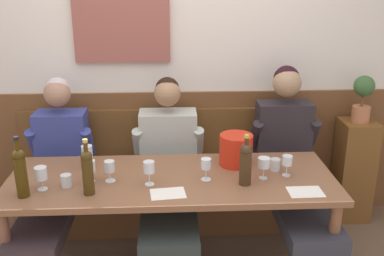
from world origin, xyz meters
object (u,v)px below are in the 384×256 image
Objects in this scene: dining_table at (171,189)px; wine_glass_near_bucket at (287,161)px; ice_bucket at (236,150)px; wine_glass_mid_right at (149,168)px; wine_bottle_clear_water at (87,171)px; person_right_seat at (168,174)px; wine_glass_center_rear at (206,165)px; potted_plant at (363,96)px; wine_glass_right_end at (109,168)px; wine_bottle_amber_mid at (20,171)px; wall_bench at (172,192)px; person_left_seat at (54,175)px; wine_bottle_green_tall at (245,163)px; wine_glass_left_end at (41,174)px; person_center_right_seat at (292,166)px; water_tumbler_right at (275,165)px; water_tumbler_center at (66,181)px; wine_glass_mid_left at (87,152)px; wine_glass_by_bottle at (89,167)px; wine_glass_center_front at (264,164)px.

wine_glass_near_bucket is at bearing -0.88° from dining_table.
ice_bucket is 1.46× the size of wine_glass_mid_right.
dining_table is at bearing 22.43° from wine_bottle_clear_water.
person_right_seat reaches higher than wine_glass_center_rear.
person_right_seat reaches higher than wine_bottle_clear_water.
wine_glass_mid_right is 0.42× the size of potted_plant.
wine_glass_right_end is at bearing 58.27° from wine_bottle_clear_water.
ice_bucket is 1.57× the size of wine_glass_center_rear.
wine_bottle_amber_mid is 2.74× the size of wine_glass_right_end.
wine_glass_mid_right is (-0.36, -0.05, 0.01)m from wine_glass_center_rear.
person_left_seat is (-0.84, -0.33, 0.34)m from wall_bench.
wine_glass_center_rear reaches higher than dining_table.
wine_glass_left_end is at bearing -179.50° from wine_bottle_green_tall.
wine_glass_right_end is (-0.85, 0.08, -0.05)m from wine_bottle_green_tall.
wine_bottle_clear_water is 0.94× the size of potted_plant.
wine_glass_near_bucket is at bearing -137.76° from potted_plant.
wine_bottle_amber_mid is 2.71× the size of wine_glass_near_bucket.
wine_glass_left_end is (-0.30, 0.07, -0.05)m from wine_bottle_clear_water.
person_center_right_seat is 1.75m from wine_glass_left_end.
ice_bucket is at bearing 16.88° from wine_bottle_amber_mid.
water_tumbler_center is at bearing -172.64° from water_tumbler_right.
wine_glass_left_end is at bearing -166.58° from wine_glass_right_end.
water_tumbler_center is (0.23, 0.12, -0.12)m from wine_bottle_amber_mid.
wine_glass_mid_left is 0.25m from wine_glass_by_bottle.
wine_glass_center_front is 0.17m from water_tumbler_right.
wall_bench is 1.01m from wine_glass_by_bottle.
person_right_seat is 0.48m from wine_glass_center_rear.
wine_bottle_green_tall is 0.16m from wine_glass_center_front.
wine_glass_right_end reaches higher than dining_table.
water_tumbler_right is (0.70, -0.57, 0.49)m from wall_bench.
wine_glass_left_end is at bearing -160.64° from potted_plant.
wall_bench is at bearing 52.98° from wine_glass_by_bottle.
wine_glass_by_bottle is at bearing 96.82° from wine_bottle_clear_water.
ice_bucket is 1.02m from wine_glass_mid_left.
wine_glass_by_bottle is (-0.52, -0.68, 0.55)m from wall_bench.
wall_bench is 0.74m from dining_table.
wine_glass_center_rear is at bearing 3.40° from water_tumbler_center.
wine_glass_mid_right is (-0.12, -0.40, 0.23)m from person_right_seat.
wine_glass_mid_right reaches higher than dining_table.
potted_plant is at bearing 30.03° from person_center_right_seat.
potted_plant is at bearing 38.19° from wine_glass_center_front.
wine_bottle_amber_mid is 2.55× the size of wine_glass_left_end.
wine_bottle_clear_water reaches higher than wall_bench.
wine_glass_mid_left is at bearing 162.78° from wine_glass_center_rear.
wine_bottle_clear_water is (-0.94, -0.39, 0.05)m from ice_bucket.
person_center_right_seat is (0.91, 0.01, 0.04)m from person_right_seat.
wine_glass_mid_left is (-1.46, -0.12, 0.19)m from person_center_right_seat.
person_left_seat is 0.67m from wine_bottle_clear_water.
person_left_seat reaches higher than wine_glass_right_end.
potted_plant reaches higher than wine_bottle_green_tall.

